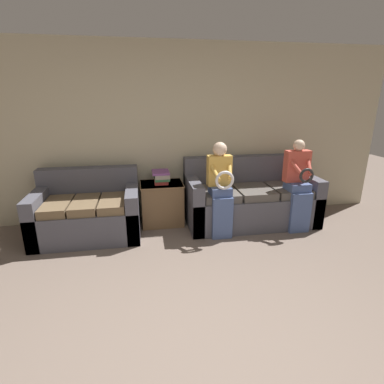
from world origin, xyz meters
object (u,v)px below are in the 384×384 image
(couch_main, at_px, (250,200))
(book_stack, at_px, (161,177))
(child_left_seated, at_px, (221,186))
(couch_side, at_px, (88,213))
(child_right_seated, at_px, (298,183))
(side_shelf, at_px, (162,203))

(couch_main, xyz_separation_m, book_stack, (-1.29, 0.16, 0.37))
(couch_main, height_order, child_left_seated, child_left_seated)
(couch_side, bearing_deg, child_right_seated, -6.05)
(book_stack, bearing_deg, child_left_seated, -34.73)
(couch_side, distance_m, book_stack, 1.11)
(side_shelf, height_order, book_stack, book_stack)
(side_shelf, distance_m, book_stack, 0.40)
(couch_side, xyz_separation_m, child_right_seated, (2.85, -0.30, 0.36))
(couch_main, relative_size, couch_side, 1.39)
(couch_side, distance_m, child_left_seated, 1.82)
(child_right_seated, bearing_deg, child_left_seated, -179.98)
(couch_side, bearing_deg, book_stack, 11.60)
(child_left_seated, bearing_deg, couch_side, 170.19)
(child_left_seated, relative_size, book_stack, 4.07)
(couch_main, bearing_deg, book_stack, 173.05)
(couch_main, distance_m, book_stack, 1.35)
(couch_main, relative_size, side_shelf, 3.05)
(couch_main, height_order, book_stack, couch_main)
(side_shelf, bearing_deg, book_stack, -59.16)
(child_right_seated, height_order, book_stack, child_right_seated)
(couch_side, relative_size, child_right_seated, 1.08)
(couch_side, relative_size, side_shelf, 2.20)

